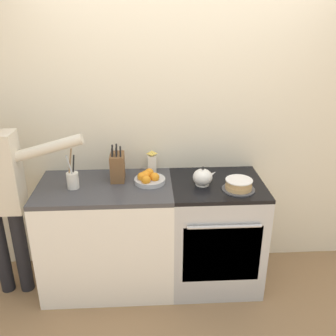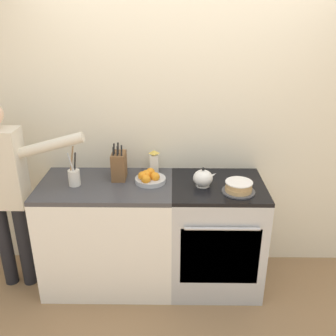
{
  "view_description": "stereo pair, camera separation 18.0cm",
  "coord_description": "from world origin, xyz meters",
  "views": [
    {
      "loc": [
        -0.28,
        -2.33,
        2.19
      ],
      "look_at": [
        -0.13,
        0.29,
        1.07
      ],
      "focal_mm": 40.0,
      "sensor_mm": 36.0,
      "label": 1
    },
    {
      "loc": [
        -0.1,
        -2.33,
        2.19
      ],
      "look_at": [
        -0.13,
        0.29,
        1.07
      ],
      "focal_mm": 40.0,
      "sensor_mm": 36.0,
      "label": 2
    }
  ],
  "objects": [
    {
      "name": "wall_back",
      "position": [
        0.0,
        0.66,
        1.3
      ],
      "size": [
        8.0,
        0.04,
        2.6
      ],
      "color": "silver",
      "rests_on": "ground_plane"
    },
    {
      "name": "layer_cake",
      "position": [
        0.4,
        0.19,
        0.96
      ],
      "size": [
        0.25,
        0.25,
        0.09
      ],
      "color": "#4C4C51",
      "rests_on": "stove_range"
    },
    {
      "name": "stove_range",
      "position": [
        0.26,
        0.32,
        0.46
      ],
      "size": [
        0.73,
        0.67,
        0.92
      ],
      "color": "#B7BABF",
      "rests_on": "ground_plane"
    },
    {
      "name": "counter_cabinet",
      "position": [
        -0.63,
        0.32,
        0.46
      ],
      "size": [
        1.05,
        0.64,
        0.92
      ],
      "color": "white",
      "rests_on": "ground_plane"
    },
    {
      "name": "milk_carton",
      "position": [
        -0.25,
        0.56,
        1.02
      ],
      "size": [
        0.07,
        0.07,
        0.2
      ],
      "color": "white",
      "rests_on": "counter_cabinet"
    },
    {
      "name": "utensil_crock",
      "position": [
        -0.86,
        0.29,
        1.0
      ],
      "size": [
        0.09,
        0.09,
        0.31
      ],
      "color": "silver",
      "rests_on": "counter_cabinet"
    },
    {
      "name": "person_baker",
      "position": [
        -1.4,
        0.27,
        0.94
      ],
      "size": [
        0.91,
        0.2,
        1.59
      ],
      "rotation": [
        0.0,
        0.0,
        -0.12
      ],
      "color": "black",
      "rests_on": "ground_plane"
    },
    {
      "name": "ground_plane",
      "position": [
        0.0,
        0.0,
        0.0
      ],
      "size": [
        16.0,
        16.0,
        0.0
      ],
      "primitive_type": "plane",
      "color": "#93704C"
    },
    {
      "name": "tea_kettle",
      "position": [
        0.14,
        0.29,
        0.99
      ],
      "size": [
        0.19,
        0.15,
        0.15
      ],
      "color": "white",
      "rests_on": "stove_range"
    },
    {
      "name": "knife_block",
      "position": [
        -0.53,
        0.43,
        1.03
      ],
      "size": [
        0.11,
        0.18,
        0.3
      ],
      "color": "brown",
      "rests_on": "counter_cabinet"
    },
    {
      "name": "fruit_bowl",
      "position": [
        -0.28,
        0.35,
        0.96
      ],
      "size": [
        0.24,
        0.24,
        0.1
      ],
      "color": "#B7BABF",
      "rests_on": "counter_cabinet"
    }
  ]
}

